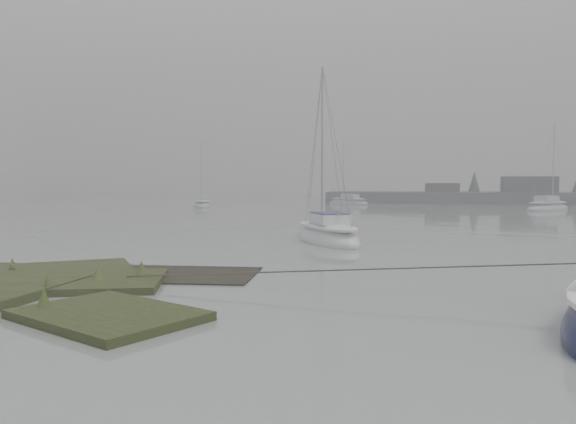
# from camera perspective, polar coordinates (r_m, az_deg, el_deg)

# --- Properties ---
(ground) EXTENTS (160.00, 160.00, 0.00)m
(ground) POSITION_cam_1_polar(r_m,az_deg,el_deg) (40.98, 3.51, -0.67)
(ground) COLOR slate
(ground) RESTS_ON ground
(sailboat_white) EXTENTS (4.61, 6.30, 8.58)m
(sailboat_white) POSITION_cam_1_polar(r_m,az_deg,el_deg) (25.24, 4.05, -2.45)
(sailboat_white) COLOR silver
(sailboat_white) RESTS_ON ground
(sailboat_far_a) EXTENTS (3.69, 5.70, 7.66)m
(sailboat_far_a) POSITION_cam_1_polar(r_m,az_deg,el_deg) (60.29, -8.74, 0.75)
(sailboat_far_a) COLOR silver
(sailboat_far_a) RESTS_ON ground
(sailboat_far_b) EXTENTS (5.62, 6.05, 8.78)m
(sailboat_far_b) POSITION_cam_1_polar(r_m,az_deg,el_deg) (57.75, 24.89, 0.42)
(sailboat_far_b) COLOR silver
(sailboat_far_b) RESTS_ON ground
(sailboat_far_c) EXTENTS (5.68, 4.53, 7.86)m
(sailboat_far_c) POSITION_cam_1_polar(r_m,az_deg,el_deg) (66.18, 6.16, 0.98)
(sailboat_far_c) COLOR silver
(sailboat_far_c) RESTS_ON ground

